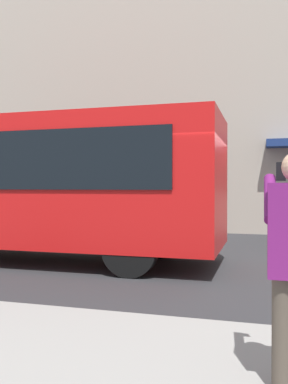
# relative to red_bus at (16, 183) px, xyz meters

# --- Properties ---
(ground_plane) EXTENTS (60.00, 60.00, 0.00)m
(ground_plane) POSITION_rel_red_bus_xyz_m (-4.07, 0.03, -1.68)
(ground_plane) COLOR #2B2B2D
(building_facade_far) EXTENTS (28.00, 1.55, 12.00)m
(building_facade_far) POSITION_rel_red_bus_xyz_m (-4.09, -6.77, 4.30)
(building_facade_far) COLOR #A89E8E
(building_facade_far) RESTS_ON ground_plane
(red_bus) EXTENTS (9.05, 2.54, 3.08)m
(red_bus) POSITION_rel_red_bus_xyz_m (0.00, 0.00, 0.00)
(red_bus) COLOR red
(red_bus) RESTS_ON ground_plane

